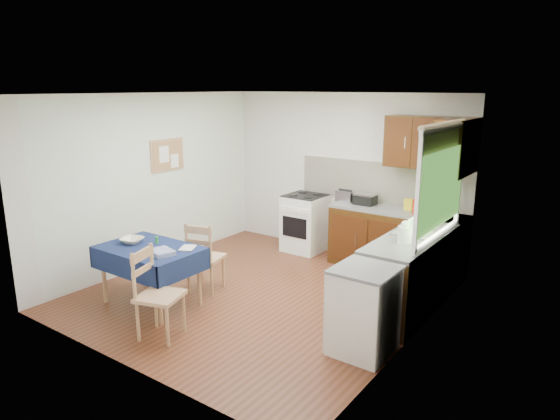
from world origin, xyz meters
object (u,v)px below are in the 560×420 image
Objects in this scene: chair_far at (204,255)px; sandwich_press at (365,199)px; chair_near at (156,291)px; dish_rack at (415,233)px; dining_table at (150,256)px; kettle at (405,233)px; toaster at (345,196)px.

chair_far is 3.20× the size of sandwich_press.
dish_rack reaches higher than chair_near.
chair_far is (0.25, 0.66, -0.13)m from dining_table.
kettle is (1.19, -1.44, 0.03)m from sandwich_press.
toaster is 1.79m from dish_rack.
toaster is at bearing 167.38° from sandwich_press.
dish_rack is at bearing 38.97° from dining_table.
dining_table is at bearing 53.82° from chair_far.
chair_near is at bearing -123.41° from sandwich_press.
toaster reaches higher than dining_table.
chair_far is at bearing 2.48° from chair_near.
dish_rack is at bearing -170.25° from chair_far.
dish_rack reaches higher than chair_far.
chair_far is 2.63m from dish_rack.
kettle is at bearing -86.42° from dish_rack.
dish_rack is 1.82× the size of kettle.
chair_near reaches higher than chair_far.
sandwich_press is at bearing -134.04° from chair_far.
dining_table is at bearing 35.52° from chair_near.
sandwich_press is 1.58m from dish_rack.
chair_near is at bearing 94.62° from chair_far.
dining_table is 4.68× the size of kettle.
sandwich_press is 0.62× the size of dish_rack.
sandwich_press is 1.13× the size of kettle.
chair_far is 2.53m from sandwich_press.
dish_rack reaches higher than dining_table.
chair_far is 0.96× the size of chair_near.
dish_rack reaches higher than toaster.
chair_near is at bearing -135.48° from kettle.
dining_table is at bearing -145.52° from dish_rack.
kettle reaches higher than chair_near.
kettle is at bearing -71.40° from sandwich_press.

